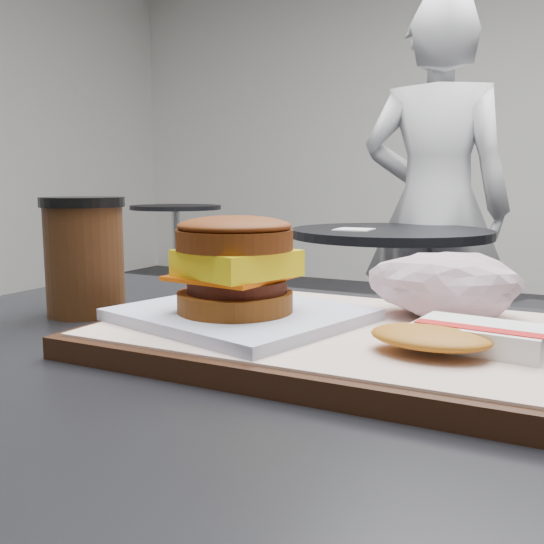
{
  "coord_description": "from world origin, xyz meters",
  "views": [
    {
      "loc": [
        0.24,
        -0.43,
        0.91
      ],
      "look_at": [
        0.01,
        0.02,
        0.83
      ],
      "focal_mm": 40.0,
      "sensor_mm": 36.0,
      "label": 1
    }
  ],
  "objects_px": {
    "serving_tray": "(329,335)",
    "coffee_cup": "(85,255)",
    "neighbor_table": "(389,285)",
    "crumpled_wrapper": "(444,284)",
    "patron": "(435,209)",
    "breakfast_sandwich": "(237,277)",
    "hash_brown": "(458,337)"
  },
  "relations": [
    {
      "from": "serving_tray",
      "to": "coffee_cup",
      "type": "height_order",
      "value": "coffee_cup"
    },
    {
      "from": "coffee_cup",
      "to": "neighbor_table",
      "type": "height_order",
      "value": "coffee_cup"
    },
    {
      "from": "serving_tray",
      "to": "crumpled_wrapper",
      "type": "bearing_deg",
      "value": 42.42
    },
    {
      "from": "patron",
      "to": "breakfast_sandwich",
      "type": "bearing_deg",
      "value": 93.47
    },
    {
      "from": "serving_tray",
      "to": "crumpled_wrapper",
      "type": "height_order",
      "value": "crumpled_wrapper"
    },
    {
      "from": "serving_tray",
      "to": "coffee_cup",
      "type": "distance_m",
      "value": 0.29
    },
    {
      "from": "serving_tray",
      "to": "coffee_cup",
      "type": "xyz_separation_m",
      "value": [
        -0.28,
        0.0,
        0.05
      ]
    },
    {
      "from": "hash_brown",
      "to": "neighbor_table",
      "type": "height_order",
      "value": "hash_brown"
    },
    {
      "from": "neighbor_table",
      "to": "patron",
      "type": "relative_size",
      "value": 0.46
    },
    {
      "from": "serving_tray",
      "to": "breakfast_sandwich",
      "type": "height_order",
      "value": "breakfast_sandwich"
    },
    {
      "from": "serving_tray",
      "to": "coffee_cup",
      "type": "relative_size",
      "value": 3.03
    },
    {
      "from": "hash_brown",
      "to": "crumpled_wrapper",
      "type": "bearing_deg",
      "value": 106.45
    },
    {
      "from": "serving_tray",
      "to": "neighbor_table",
      "type": "bearing_deg",
      "value": 104.24
    },
    {
      "from": "breakfast_sandwich",
      "to": "hash_brown",
      "type": "relative_size",
      "value": 1.85
    },
    {
      "from": "hash_brown",
      "to": "patron",
      "type": "height_order",
      "value": "patron"
    },
    {
      "from": "crumpled_wrapper",
      "to": "neighbor_table",
      "type": "distance_m",
      "value": 1.63
    },
    {
      "from": "breakfast_sandwich",
      "to": "crumpled_wrapper",
      "type": "xyz_separation_m",
      "value": [
        0.16,
        0.1,
        -0.01
      ]
    },
    {
      "from": "breakfast_sandwich",
      "to": "coffee_cup",
      "type": "bearing_deg",
      "value": 170.93
    },
    {
      "from": "breakfast_sandwich",
      "to": "patron",
      "type": "bearing_deg",
      "value": 97.5
    },
    {
      "from": "hash_brown",
      "to": "coffee_cup",
      "type": "height_order",
      "value": "coffee_cup"
    },
    {
      "from": "hash_brown",
      "to": "neighbor_table",
      "type": "xyz_separation_m",
      "value": [
        -0.52,
        1.64,
        -0.25
      ]
    },
    {
      "from": "serving_tray",
      "to": "neighbor_table",
      "type": "xyz_separation_m",
      "value": [
        -0.41,
        1.6,
        -0.23
      ]
    },
    {
      "from": "crumpled_wrapper",
      "to": "patron",
      "type": "relative_size",
      "value": 0.08
    },
    {
      "from": "hash_brown",
      "to": "patron",
      "type": "relative_size",
      "value": 0.08
    },
    {
      "from": "breakfast_sandwich",
      "to": "coffee_cup",
      "type": "height_order",
      "value": "coffee_cup"
    },
    {
      "from": "breakfast_sandwich",
      "to": "hash_brown",
      "type": "height_order",
      "value": "breakfast_sandwich"
    },
    {
      "from": "coffee_cup",
      "to": "neighbor_table",
      "type": "bearing_deg",
      "value": 94.47
    },
    {
      "from": "patron",
      "to": "serving_tray",
      "type": "bearing_deg",
      "value": 95.66
    },
    {
      "from": "coffee_cup",
      "to": "patron",
      "type": "xyz_separation_m",
      "value": [
        -0.06,
        2.01,
        -0.03
      ]
    },
    {
      "from": "serving_tray",
      "to": "breakfast_sandwich",
      "type": "bearing_deg",
      "value": -158.75
    },
    {
      "from": "breakfast_sandwich",
      "to": "neighbor_table",
      "type": "distance_m",
      "value": 1.69
    },
    {
      "from": "breakfast_sandwich",
      "to": "hash_brown",
      "type": "xyz_separation_m",
      "value": [
        0.19,
        -0.01,
        -0.03
      ]
    }
  ]
}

